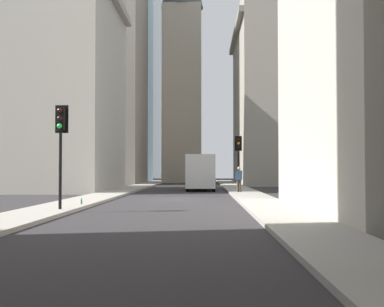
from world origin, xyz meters
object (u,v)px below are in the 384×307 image
object	(u,v)px
delivery_truck	(201,172)
traffic_light_foreground	(61,132)
sedan_silver	(201,179)
pedestrian	(239,178)
discarded_bottle	(82,202)
traffic_light_midblock	(238,150)

from	to	relation	value
delivery_truck	traffic_light_foreground	distance (m)	22.23
sedan_silver	pedestrian	distance (m)	19.39
sedan_silver	pedestrian	bearing A→B (deg)	-172.05
sedan_silver	traffic_light_foreground	size ratio (longest dim) A/B	1.05
delivery_truck	discarded_bottle	world-z (taller)	delivery_truck
delivery_truck	sedan_silver	bearing A→B (deg)	0.00
delivery_truck	sedan_silver	xyz separation A→B (m)	(13.19, 0.00, -0.80)
delivery_truck	traffic_light_midblock	distance (m)	4.84
delivery_truck	sedan_silver	distance (m)	13.22
sedan_silver	traffic_light_midblock	size ratio (longest dim) A/B	1.07
traffic_light_foreground	pedestrian	distance (m)	17.58
traffic_light_midblock	pedestrian	bearing A→B (deg)	176.70
delivery_truck	traffic_light_foreground	size ratio (longest dim) A/B	1.58
traffic_light_foreground	pedestrian	xyz separation A→B (m)	(15.51, -8.02, -2.06)
pedestrian	sedan_silver	bearing A→B (deg)	7.95
delivery_truck	discarded_bottle	distance (m)	19.36
sedan_silver	discarded_bottle	size ratio (longest dim) A/B	15.93
traffic_light_midblock	sedan_silver	bearing A→B (deg)	9.56
traffic_light_foreground	discarded_bottle	distance (m)	4.10
delivery_truck	sedan_silver	world-z (taller)	delivery_truck
sedan_silver	pedestrian	xyz separation A→B (m)	(-19.20, -2.68, 0.42)
pedestrian	traffic_light_midblock	bearing A→B (deg)	-3.30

